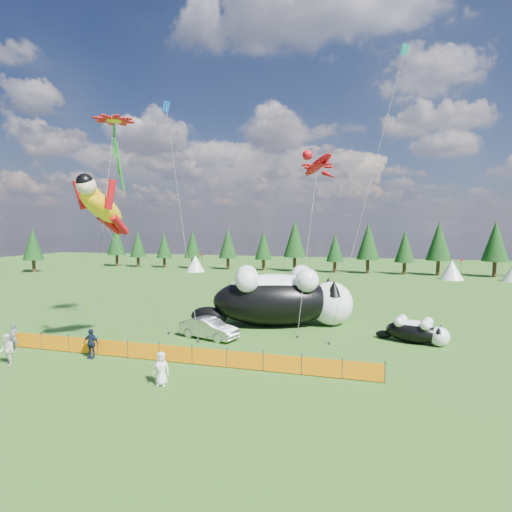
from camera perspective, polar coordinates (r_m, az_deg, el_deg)
The scene contains 16 objects.
ground at distance 25.78m, azimuth -8.33°, elevation -12.76°, with size 160.00×160.00×0.00m, color #143A0A.
safety_fence at distance 23.04m, azimuth -11.44°, elevation -13.54°, with size 22.06×0.06×1.10m.
tree_line at distance 68.39m, azimuth 7.01°, elevation 1.11°, with size 90.00×4.00×8.00m, color black, non-canonical shape.
festival_tents at distance 62.86m, azimuth 16.28°, elevation -1.65°, with size 50.00×3.20×2.80m, color white, non-canonical shape.
cat_large at distance 30.61m, azimuth 3.63°, elevation -5.94°, with size 12.17×6.91×4.50m.
cat_small at distance 28.21m, azimuth 21.87°, elevation -9.88°, with size 4.49×2.56×1.66m.
car at distance 27.47m, azimuth -6.72°, elevation -10.21°, with size 1.45×4.14×1.37m, color silver.
spectator_a at distance 28.70m, azimuth -31.36°, elevation -9.87°, with size 0.60×0.39×1.64m, color #5B5C60.
spectator_b at distance 25.86m, azimuth -32.04°, elevation -11.30°, with size 0.84×0.49×1.72m, color white.
spectator_c at distance 25.05m, azimuth -22.52°, elevation -11.47°, with size 1.01×0.52×1.72m, color #131D35.
spectator_e at distance 20.04m, azimuth -13.39°, elevation -15.39°, with size 0.78×0.51×1.59m, color white.
superhero_kite at distance 24.89m, azimuth -21.18°, elevation 6.60°, with size 3.86×7.05×11.23m.
gecko_kite at distance 34.70m, azimuth 8.81°, elevation 12.74°, with size 5.60×10.77×14.78m.
flower_kite at distance 30.15m, azimuth -19.62°, elevation 17.49°, with size 3.41×6.30×15.32m.
diamond_kite_a at distance 31.38m, azimuth -12.54°, elevation 18.71°, with size 4.33×4.12×17.33m.
diamond_kite_b at distance 31.38m, azimuth 19.80°, elevation 23.66°, with size 5.02×4.83×20.61m.
Camera 1 is at (10.02, -22.57, 7.41)m, focal length 28.00 mm.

